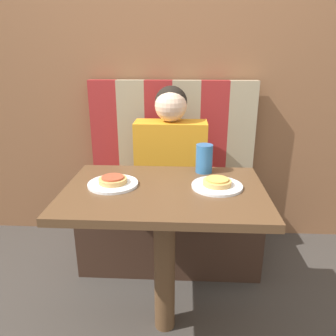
# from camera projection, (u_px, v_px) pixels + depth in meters

# --- Properties ---
(ground_plane) EXTENTS (12.00, 12.00, 0.00)m
(ground_plane) POSITION_uv_depth(u_px,v_px,m) (165.00, 325.00, 1.67)
(ground_plane) COLOR #38332D
(wall_back) EXTENTS (7.00, 0.05, 2.60)m
(wall_back) POSITION_uv_depth(u_px,v_px,m) (173.00, 55.00, 2.15)
(wall_back) COLOR brown
(wall_back) RESTS_ON ground_plane
(booth_seat) EXTENTS (1.11, 0.57, 0.42)m
(booth_seat) POSITION_uv_depth(u_px,v_px,m) (170.00, 226.00, 2.19)
(booth_seat) COLOR #382319
(booth_seat) RESTS_ON ground_plane
(booth_backrest) EXTENTS (1.11, 0.07, 0.72)m
(booth_backrest) POSITION_uv_depth(u_px,v_px,m) (172.00, 134.00, 2.24)
(booth_backrest) COLOR maroon
(booth_backrest) RESTS_ON booth_seat
(dining_table) EXTENTS (0.87, 0.60, 0.75)m
(dining_table) POSITION_uv_depth(u_px,v_px,m) (164.00, 214.00, 1.46)
(dining_table) COLOR brown
(dining_table) RESTS_ON ground_plane
(person) EXTENTS (0.44, 0.22, 0.71)m
(person) POSITION_uv_depth(u_px,v_px,m) (171.00, 147.00, 2.01)
(person) COLOR orange
(person) RESTS_ON booth_seat
(plate_left) EXTENTS (0.22, 0.22, 0.01)m
(plate_left) POSITION_uv_depth(u_px,v_px,m) (113.00, 184.00, 1.46)
(plate_left) COLOR white
(plate_left) RESTS_ON dining_table
(plate_right) EXTENTS (0.22, 0.22, 0.01)m
(plate_right) POSITION_uv_depth(u_px,v_px,m) (217.00, 186.00, 1.43)
(plate_right) COLOR white
(plate_right) RESTS_ON dining_table
(pizza_left) EXTENTS (0.13, 0.13, 0.03)m
(pizza_left) POSITION_uv_depth(u_px,v_px,m) (113.00, 180.00, 1.45)
(pizza_left) COLOR tan
(pizza_left) RESTS_ON plate_left
(pizza_right) EXTENTS (0.13, 0.13, 0.03)m
(pizza_right) POSITION_uv_depth(u_px,v_px,m) (217.00, 182.00, 1.43)
(pizza_right) COLOR tan
(pizza_right) RESTS_ON plate_right
(drinking_cup) EXTENTS (0.08, 0.08, 0.14)m
(drinking_cup) POSITION_uv_depth(u_px,v_px,m) (204.00, 159.00, 1.60)
(drinking_cup) COLOR #2D669E
(drinking_cup) RESTS_ON dining_table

